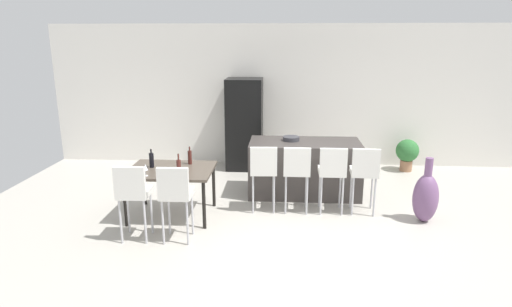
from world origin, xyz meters
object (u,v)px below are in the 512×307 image
Objects in this scene: bar_chair_middle at (297,169)px; dining_chair_far at (175,192)px; wine_glass_left at (145,167)px; fruit_bowl at (291,139)px; potted_plant at (407,152)px; bar_chair_far at (365,170)px; wine_bottle_near at (152,160)px; floor_vase at (426,197)px; wine_bottle_inner at (190,157)px; kitchen_island at (304,168)px; wine_bottle_right at (179,168)px; bar_chair_left at (264,168)px; dining_chair_near at (133,191)px; refrigerator at (245,124)px; bar_chair_right at (332,169)px; dining_table at (171,173)px.

bar_chair_middle is 1.94m from dining_chair_far.
wine_glass_left is 2.56m from fruit_bowl.
bar_chair_far is at bearing -118.86° from potted_plant.
wine_bottle_near reaches higher than floor_vase.
bar_chair_far reaches higher than wine_bottle_inner.
kitchen_island is at bearing 24.12° from wine_bottle_near.
kitchen_island is 2.37m from wine_bottle_right.
bar_chair_left is 1.68m from wine_bottle_near.
fruit_bowl is (-0.08, 0.91, 0.26)m from bar_chair_middle.
bar_chair_far is at bearing 19.49° from dining_chair_near.
bar_chair_middle is at bearing -66.53° from refrigerator.
bar_chair_right is 3.11× the size of wine_bottle_right.
wine_bottle_near is at bearing -174.54° from bar_chair_middle.
dining_chair_far is 2.54m from fruit_bowl.
bar_chair_right is (0.38, -0.83, 0.24)m from kitchen_island.
potted_plant is (2.13, 1.47, -0.07)m from kitchen_island.
bar_chair_far and dining_chair_far have the same top height.
wine_bottle_right reaches higher than fruit_bowl.
bar_chair_middle is 2.22m from wine_glass_left.
wine_bottle_inner is at bearing 89.11° from wine_bottle_right.
wine_glass_left is at bearing -158.91° from bar_chair_left.
refrigerator is (-1.01, 2.32, 0.22)m from bar_chair_middle.
bar_chair_left is 3.72× the size of fruit_bowl.
floor_vase reaches higher than dining_table.
bar_chair_middle is 3.73× the size of wine_bottle_near.
potted_plant is (4.41, 2.93, -0.48)m from wine_glass_left.
bar_chair_left reaches higher than fruit_bowl.
bar_chair_middle is at bearing 8.25° from dining_table.
dining_chair_near is (-1.64, -1.12, 0.00)m from bar_chair_left.
bar_chair_left is 2.38m from refrigerator.
wine_bottle_right is 1.94× the size of wine_glass_left.
dining_chair_far is at bearing -82.67° from wine_bottle_right.
dining_chair_near is (-2.14, -1.12, 0.00)m from bar_chair_middle.
kitchen_island is at bearing 114.36° from bar_chair_right.
bar_chair_far is at bearing 5.37° from dining_table.
refrigerator is at bearing 77.88° from wine_bottle_right.
potted_plant is (4.45, 2.51, -0.47)m from wine_bottle_near.
dining_chair_far is at bearing -152.19° from bar_chair_right.
wine_bottle_near is at bearing -151.82° from fruit_bowl.
kitchen_island is at bearing -18.57° from fruit_bowl.
kitchen_island is at bearing 48.24° from dining_chair_far.
refrigerator is at bearing 138.38° from floor_vase.
wine_bottle_right is at bearing -60.05° from dining_table.
dining_chair_near is 3.63m from refrigerator.
kitchen_island is 1.78× the size of bar_chair_left.
wine_bottle_near reaches higher than dining_table.
bar_chair_far is 2.65m from potted_plant.
dining_table is 1.92× the size of potted_plant.
bar_chair_left is 3.73× the size of wine_bottle_near.
fruit_bowl is at bearing 149.47° from floor_vase.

